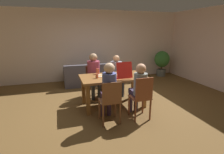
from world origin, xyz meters
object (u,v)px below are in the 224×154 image
chair_0 (111,100)px  person_2 (117,72)px  person_0 (109,87)px  person_1 (94,72)px  plate_1 (125,72)px  drinking_glass_1 (98,71)px  chair_2 (115,77)px  potted_plant (162,61)px  dining_table (113,80)px  couch (90,77)px  plate_0 (101,75)px  chair_1 (93,80)px  chair_3 (142,96)px  drinking_glass_0 (97,76)px  person_3 (139,86)px  pizza_box_0 (122,75)px

chair_0 → person_2: 1.75m
person_0 → person_1: person_0 is taller
chair_0 → plate_1: size_ratio=4.53×
plate_1 → drinking_glass_1: bearing=174.5°
chair_2 → potted_plant: potted_plant is taller
chair_2 → dining_table: bearing=-111.6°
couch → chair_0: bearing=-92.2°
dining_table → plate_0: plate_0 is taller
chair_1 → person_1: size_ratio=0.69×
person_1 → plate_1: (0.74, -0.49, 0.04)m
dining_table → chair_3: chair_3 is taller
person_0 → plate_0: (0.04, 0.85, 0.04)m
drinking_glass_0 → person_0: bearing=-81.7°
dining_table → chair_0: chair_0 is taller
person_3 → pizza_box_0: size_ratio=2.59×
dining_table → plate_0: bearing=155.5°
pizza_box_0 → potted_plant: (2.72, 2.46, -0.19)m
potted_plant → chair_3: bearing=-128.4°
dining_table → pizza_box_0: bearing=-38.3°
chair_3 → drinking_glass_1: bearing=118.3°
person_0 → chair_1: person_0 is taller
pizza_box_0 → plate_1: pizza_box_0 is taller
person_2 → chair_1: bearing=167.3°
pizza_box_0 → drinking_glass_0: (-0.59, 0.07, 0.00)m
pizza_box_0 → drinking_glass_1: pizza_box_0 is taller
dining_table → person_1: person_1 is taller
chair_0 → drinking_glass_1: drinking_glass_1 is taller
chair_0 → person_2: (0.68, 1.60, 0.19)m
chair_0 → chair_2: bearing=68.7°
plate_1 → person_0: bearing=-126.6°
chair_1 → plate_0: (0.04, -0.76, 0.31)m
person_0 → chair_3: bearing=-13.7°
dining_table → drinking_glass_1: size_ratio=11.53×
chair_2 → chair_3: 1.77m
person_1 → drinking_glass_0: size_ratio=11.79×
person_2 → drinking_glass_0: 1.12m
chair_1 → chair_2: size_ratio=0.96×
plate_1 → couch: plate_1 is taller
chair_2 → drinking_glass_0: size_ratio=8.51×
person_0 → couch: size_ratio=0.70×
person_2 → couch: bearing=113.7°
person_0 → pizza_box_0: size_ratio=2.69×
person_1 → potted_plant: (3.22, 1.56, -0.11)m
person_3 → couch: (-0.57, 2.77, -0.44)m
chair_2 → potted_plant: bearing=29.5°
potted_plant → drinking_glass_0: bearing=-144.3°
drinking_glass_0 → couch: 2.18m
chair_1 → person_1: (-0.00, -0.13, 0.27)m
dining_table → person_2: size_ratio=1.36×
plate_0 → plate_1: 0.72m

